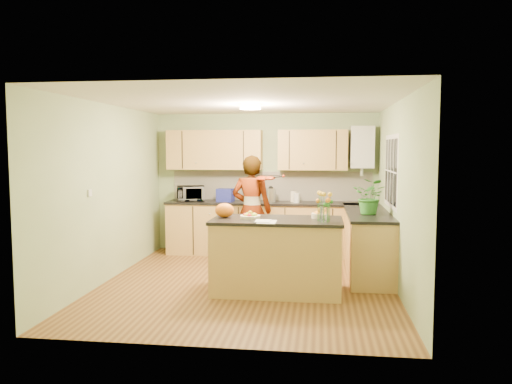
# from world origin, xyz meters

# --- Properties ---
(floor) EXTENTS (4.50, 4.50, 0.00)m
(floor) POSITION_xyz_m (0.00, 0.00, 0.00)
(floor) COLOR #583519
(floor) RESTS_ON ground
(ceiling) EXTENTS (4.00, 4.50, 0.02)m
(ceiling) POSITION_xyz_m (0.00, 0.00, 2.50)
(ceiling) COLOR silver
(ceiling) RESTS_ON wall_back
(wall_back) EXTENTS (4.00, 0.02, 2.50)m
(wall_back) POSITION_xyz_m (0.00, 2.25, 1.25)
(wall_back) COLOR gray
(wall_back) RESTS_ON floor
(wall_front) EXTENTS (4.00, 0.02, 2.50)m
(wall_front) POSITION_xyz_m (0.00, -2.25, 1.25)
(wall_front) COLOR gray
(wall_front) RESTS_ON floor
(wall_left) EXTENTS (0.02, 4.50, 2.50)m
(wall_left) POSITION_xyz_m (-2.00, 0.00, 1.25)
(wall_left) COLOR gray
(wall_left) RESTS_ON floor
(wall_right) EXTENTS (0.02, 4.50, 2.50)m
(wall_right) POSITION_xyz_m (2.00, 0.00, 1.25)
(wall_right) COLOR gray
(wall_right) RESTS_ON floor
(back_counter) EXTENTS (3.64, 0.62, 0.94)m
(back_counter) POSITION_xyz_m (0.10, 1.95, 0.47)
(back_counter) COLOR #B58948
(back_counter) RESTS_ON floor
(right_counter) EXTENTS (0.62, 2.24, 0.94)m
(right_counter) POSITION_xyz_m (1.70, 0.85, 0.47)
(right_counter) COLOR #B58948
(right_counter) RESTS_ON floor
(splashback) EXTENTS (3.60, 0.02, 0.52)m
(splashback) POSITION_xyz_m (0.10, 2.23, 1.20)
(splashback) COLOR white
(splashback) RESTS_ON back_counter
(upper_cabinets) EXTENTS (3.20, 0.34, 0.70)m
(upper_cabinets) POSITION_xyz_m (-0.18, 2.08, 1.85)
(upper_cabinets) COLOR #B58948
(upper_cabinets) RESTS_ON wall_back
(boiler) EXTENTS (0.40, 0.30, 0.86)m
(boiler) POSITION_xyz_m (1.70, 2.09, 1.90)
(boiler) COLOR silver
(boiler) RESTS_ON wall_back
(window_right) EXTENTS (0.01, 1.30, 1.05)m
(window_right) POSITION_xyz_m (1.99, 0.60, 1.55)
(window_right) COLOR silver
(window_right) RESTS_ON wall_right
(light_switch) EXTENTS (0.02, 0.09, 0.09)m
(light_switch) POSITION_xyz_m (-1.99, -0.60, 1.30)
(light_switch) COLOR silver
(light_switch) RESTS_ON wall_left
(ceiling_lamp) EXTENTS (0.30, 0.30, 0.07)m
(ceiling_lamp) POSITION_xyz_m (0.00, 0.30, 2.46)
(ceiling_lamp) COLOR #FFEABF
(ceiling_lamp) RESTS_ON ceiling
(peninsula_island) EXTENTS (1.69, 0.86, 0.97)m
(peninsula_island) POSITION_xyz_m (0.44, -0.34, 0.48)
(peninsula_island) COLOR #B58948
(peninsula_island) RESTS_ON floor
(fruit_dish) EXTENTS (0.27, 0.27, 0.09)m
(fruit_dish) POSITION_xyz_m (0.09, -0.34, 1.01)
(fruit_dish) COLOR beige
(fruit_dish) RESTS_ON peninsula_island
(orange_bowl) EXTENTS (0.22, 0.22, 0.13)m
(orange_bowl) POSITION_xyz_m (0.99, -0.19, 1.02)
(orange_bowl) COLOR beige
(orange_bowl) RESTS_ON peninsula_island
(flower_vase) EXTENTS (0.23, 0.23, 0.43)m
(flower_vase) POSITION_xyz_m (1.04, -0.52, 1.25)
(flower_vase) COLOR silver
(flower_vase) RESTS_ON peninsula_island
(orange_bag) EXTENTS (0.29, 0.26, 0.19)m
(orange_bag) POSITION_xyz_m (-0.26, -0.29, 1.06)
(orange_bag) COLOR orange
(orange_bag) RESTS_ON peninsula_island
(papers) EXTENTS (0.23, 0.31, 0.01)m
(papers) POSITION_xyz_m (0.34, -0.64, 0.97)
(papers) COLOR white
(papers) RESTS_ON peninsula_island
(violinist) EXTENTS (0.69, 0.50, 1.77)m
(violinist) POSITION_xyz_m (-0.10, 1.13, 0.89)
(violinist) COLOR #DFB088
(violinist) RESTS_ON floor
(violin) EXTENTS (0.61, 0.53, 0.15)m
(violin) POSITION_xyz_m (0.10, 0.91, 1.42)
(violin) COLOR #581905
(violin) RESTS_ON violinist
(microwave) EXTENTS (0.55, 0.45, 0.27)m
(microwave) POSITION_xyz_m (-1.31, 1.94, 1.07)
(microwave) COLOR silver
(microwave) RESTS_ON back_counter
(blue_box) EXTENTS (0.31, 0.25, 0.23)m
(blue_box) POSITION_xyz_m (-0.68, 1.93, 1.05)
(blue_box) COLOR navy
(blue_box) RESTS_ON back_counter
(kettle) EXTENTS (0.17, 0.17, 0.32)m
(kettle) POSITION_xyz_m (0.13, 1.96, 1.07)
(kettle) COLOR silver
(kettle) RESTS_ON back_counter
(jar_cream) EXTENTS (0.16, 0.16, 0.18)m
(jar_cream) POSITION_xyz_m (0.53, 2.00, 1.03)
(jar_cream) COLOR beige
(jar_cream) RESTS_ON back_counter
(jar_white) EXTENTS (0.14, 0.14, 0.16)m
(jar_white) POSITION_xyz_m (0.59, 1.88, 1.02)
(jar_white) COLOR silver
(jar_white) RESTS_ON back_counter
(potted_plant) EXTENTS (0.58, 0.54, 0.51)m
(potted_plant) POSITION_xyz_m (1.70, 0.48, 1.20)
(potted_plant) COLOR #2E7828
(potted_plant) RESTS_ON right_counter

